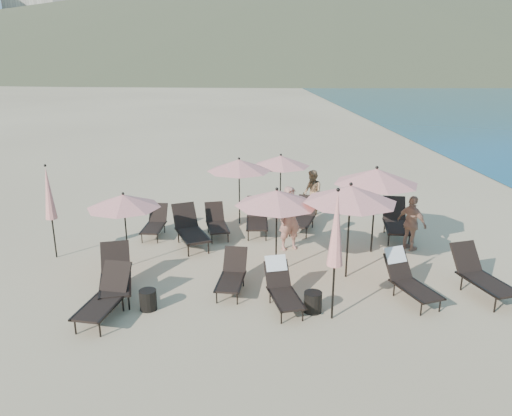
{
  "coord_description": "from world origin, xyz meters",
  "views": [
    {
      "loc": [
        -1.67,
        -10.32,
        5.39
      ],
      "look_at": [
        -0.98,
        3.5,
        1.1
      ],
      "focal_mm": 35.0,
      "sensor_mm": 36.0,
      "label": 1
    }
  ],
  "objects_px": {
    "lounger_9": "(257,218)",
    "umbrella_open_0": "(124,201)",
    "lounger_6": "(155,223)",
    "lounger_10": "(303,216)",
    "beachgoer_a": "(290,218)",
    "umbrella_open_4": "(281,161)",
    "umbrella_open_3": "(239,165)",
    "beachgoer_b": "(312,193)",
    "umbrella_closed_0": "(336,230)",
    "side_table_1": "(313,302)",
    "umbrella_open_1": "(277,198)",
    "lounger_4": "(408,278)",
    "lounger_7": "(190,229)",
    "beachgoer_c": "(412,223)",
    "lounger_2": "(232,274)",
    "umbrella_open_5": "(376,176)",
    "umbrella_closed_1": "(49,194)",
    "lounger_3": "(282,286)",
    "lounger_11": "(396,221)",
    "lounger_1": "(105,297)",
    "lounger_5": "(481,275)",
    "side_table_0": "(148,300)",
    "lounger_0": "(115,275)",
    "umbrella_open_2": "(350,194)"
  },
  "relations": [
    {
      "from": "lounger_10",
      "to": "umbrella_closed_0",
      "type": "distance_m",
      "value": 5.84
    },
    {
      "from": "side_table_1",
      "to": "umbrella_closed_0",
      "type": "bearing_deg",
      "value": -40.59
    },
    {
      "from": "lounger_4",
      "to": "beachgoer_b",
      "type": "relative_size",
      "value": 1.1
    },
    {
      "from": "lounger_9",
      "to": "umbrella_open_0",
      "type": "xyz_separation_m",
      "value": [
        -3.54,
        -2.48,
        1.34
      ]
    },
    {
      "from": "lounger_2",
      "to": "umbrella_open_1",
      "type": "xyz_separation_m",
      "value": [
        1.13,
        0.96,
        1.59
      ]
    },
    {
      "from": "lounger_11",
      "to": "beachgoer_a",
      "type": "relative_size",
      "value": 1.06
    },
    {
      "from": "lounger_3",
      "to": "umbrella_closed_1",
      "type": "relative_size",
      "value": 0.61
    },
    {
      "from": "side_table_0",
      "to": "lounger_0",
      "type": "bearing_deg",
      "value": 137.75
    },
    {
      "from": "lounger_5",
      "to": "side_table_0",
      "type": "xyz_separation_m",
      "value": [
        -7.63,
        -0.37,
        -0.25
      ]
    },
    {
      "from": "lounger_1",
      "to": "lounger_9",
      "type": "xyz_separation_m",
      "value": [
        3.51,
        5.13,
        0.0
      ]
    },
    {
      "from": "lounger_0",
      "to": "lounger_11",
      "type": "bearing_deg",
      "value": 13.55
    },
    {
      "from": "side_table_1",
      "to": "umbrella_open_1",
      "type": "bearing_deg",
      "value": 106.53
    },
    {
      "from": "lounger_11",
      "to": "lounger_10",
      "type": "bearing_deg",
      "value": 175.49
    },
    {
      "from": "umbrella_open_2",
      "to": "umbrella_open_3",
      "type": "height_order",
      "value": "umbrella_open_2"
    },
    {
      "from": "beachgoer_b",
      "to": "lounger_9",
      "type": "bearing_deg",
      "value": -60.75
    },
    {
      "from": "umbrella_open_1",
      "to": "beachgoer_c",
      "type": "height_order",
      "value": "umbrella_open_1"
    },
    {
      "from": "lounger_0",
      "to": "lounger_9",
      "type": "relative_size",
      "value": 1.1
    },
    {
      "from": "lounger_7",
      "to": "beachgoer_c",
      "type": "bearing_deg",
      "value": -25.59
    },
    {
      "from": "lounger_6",
      "to": "beachgoer_a",
      "type": "distance_m",
      "value": 4.28
    },
    {
      "from": "umbrella_open_1",
      "to": "lounger_10",
      "type": "bearing_deg",
      "value": 70.25
    },
    {
      "from": "beachgoer_a",
      "to": "beachgoer_b",
      "type": "distance_m",
      "value": 3.42
    },
    {
      "from": "umbrella_open_2",
      "to": "lounger_9",
      "type": "bearing_deg",
      "value": 121.1
    },
    {
      "from": "lounger_2",
      "to": "lounger_3",
      "type": "height_order",
      "value": "lounger_3"
    },
    {
      "from": "lounger_4",
      "to": "side_table_1",
      "type": "distance_m",
      "value": 2.36
    },
    {
      "from": "umbrella_open_2",
      "to": "beachgoer_b",
      "type": "relative_size",
      "value": 1.57
    },
    {
      "from": "beachgoer_a",
      "to": "umbrella_open_4",
      "type": "bearing_deg",
      "value": 70.7
    },
    {
      "from": "lounger_9",
      "to": "umbrella_closed_1",
      "type": "height_order",
      "value": "umbrella_closed_1"
    },
    {
      "from": "umbrella_closed_0",
      "to": "beachgoer_a",
      "type": "distance_m",
      "value": 4.15
    },
    {
      "from": "lounger_3",
      "to": "umbrella_open_4",
      "type": "bearing_deg",
      "value": 74.54
    },
    {
      "from": "lounger_4",
      "to": "side_table_1",
      "type": "height_order",
      "value": "lounger_4"
    },
    {
      "from": "lounger_11",
      "to": "umbrella_open_4",
      "type": "bearing_deg",
      "value": 155.38
    },
    {
      "from": "umbrella_open_4",
      "to": "lounger_0",
      "type": "bearing_deg",
      "value": -126.87
    },
    {
      "from": "lounger_1",
      "to": "lounger_5",
      "type": "xyz_separation_m",
      "value": [
        8.48,
        0.62,
        0.03
      ]
    },
    {
      "from": "lounger_1",
      "to": "beachgoer_a",
      "type": "xyz_separation_m",
      "value": [
        4.36,
        3.64,
        0.47
      ]
    },
    {
      "from": "lounger_10",
      "to": "beachgoer_a",
      "type": "relative_size",
      "value": 0.96
    },
    {
      "from": "side_table_0",
      "to": "umbrella_open_4",
      "type": "bearing_deg",
      "value": 61.92
    },
    {
      "from": "lounger_2",
      "to": "side_table_1",
      "type": "bearing_deg",
      "value": -22.95
    },
    {
      "from": "lounger_1",
      "to": "lounger_10",
      "type": "height_order",
      "value": "lounger_1"
    },
    {
      "from": "lounger_2",
      "to": "beachgoer_a",
      "type": "xyz_separation_m",
      "value": [
        1.66,
        2.54,
        0.52
      ]
    },
    {
      "from": "lounger_6",
      "to": "lounger_9",
      "type": "xyz_separation_m",
      "value": [
        3.16,
        0.14,
        0.06
      ]
    },
    {
      "from": "lounger_6",
      "to": "lounger_7",
      "type": "distance_m",
      "value": 1.44
    },
    {
      "from": "lounger_4",
      "to": "umbrella_closed_1",
      "type": "bearing_deg",
      "value": 145.07
    },
    {
      "from": "lounger_10",
      "to": "umbrella_open_1",
      "type": "height_order",
      "value": "umbrella_open_1"
    },
    {
      "from": "lounger_10",
      "to": "umbrella_open_3",
      "type": "distance_m",
      "value": 2.62
    },
    {
      "from": "lounger_4",
      "to": "umbrella_open_3",
      "type": "distance_m",
      "value": 6.77
    },
    {
      "from": "lounger_2",
      "to": "umbrella_open_1",
      "type": "bearing_deg",
      "value": 50.36
    },
    {
      "from": "umbrella_open_5",
      "to": "umbrella_closed_1",
      "type": "distance_m",
      "value": 8.81
    },
    {
      "from": "lounger_5",
      "to": "lounger_7",
      "type": "bearing_deg",
      "value": 140.08
    },
    {
      "from": "lounger_0",
      "to": "lounger_7",
      "type": "bearing_deg",
      "value": 53.49
    },
    {
      "from": "lounger_7",
      "to": "lounger_9",
      "type": "relative_size",
      "value": 1.15
    }
  ]
}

